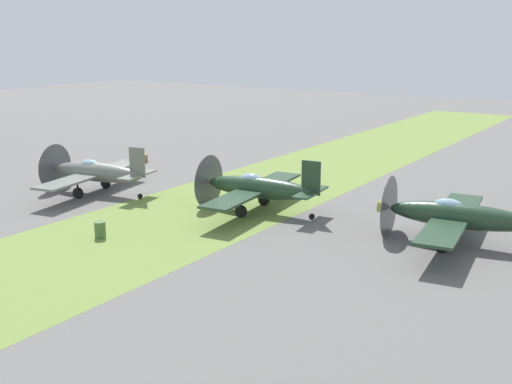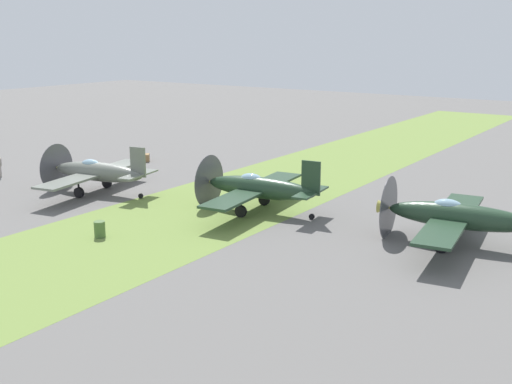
{
  "view_description": "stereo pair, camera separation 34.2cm",
  "coord_description": "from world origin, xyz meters",
  "px_view_note": "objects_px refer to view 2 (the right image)",
  "views": [
    {
      "loc": [
        -30.55,
        -33.21,
        10.72
      ],
      "look_at": [
        0.44,
        -12.41,
        1.42
      ],
      "focal_mm": 44.54,
      "sensor_mm": 36.0,
      "label": 1
    },
    {
      "loc": [
        -30.36,
        -33.49,
        10.72
      ],
      "look_at": [
        0.44,
        -12.41,
        1.42
      ],
      "focal_mm": 44.54,
      "sensor_mm": 36.0,
      "label": 2
    }
  ],
  "objects_px": {
    "airplane_lead": "(97,172)",
    "runway_marker_cone": "(204,181)",
    "fuel_drum": "(100,229)",
    "supply_crate": "(144,158)",
    "airplane_trail": "(457,216)",
    "airplane_wingman": "(258,188)"
  },
  "relations": [
    {
      "from": "airplane_lead",
      "to": "supply_crate",
      "type": "bearing_deg",
      "value": 17.47
    },
    {
      "from": "airplane_wingman",
      "to": "supply_crate",
      "type": "distance_m",
      "value": 18.9
    },
    {
      "from": "airplane_lead",
      "to": "airplane_wingman",
      "type": "distance_m",
      "value": 12.09
    },
    {
      "from": "airplane_trail",
      "to": "airplane_lead",
      "type": "bearing_deg",
      "value": 89.26
    },
    {
      "from": "airplane_lead",
      "to": "runway_marker_cone",
      "type": "height_order",
      "value": "airplane_lead"
    },
    {
      "from": "runway_marker_cone",
      "to": "airplane_trail",
      "type": "bearing_deg",
      "value": -99.97
    },
    {
      "from": "fuel_drum",
      "to": "airplane_lead",
      "type": "bearing_deg",
      "value": 48.68
    },
    {
      "from": "airplane_wingman",
      "to": "runway_marker_cone",
      "type": "height_order",
      "value": "airplane_wingman"
    },
    {
      "from": "airplane_lead",
      "to": "fuel_drum",
      "type": "distance_m",
      "value": 10.22
    },
    {
      "from": "airplane_trail",
      "to": "fuel_drum",
      "type": "height_order",
      "value": "airplane_trail"
    },
    {
      "from": "airplane_lead",
      "to": "fuel_drum",
      "type": "height_order",
      "value": "airplane_lead"
    },
    {
      "from": "airplane_trail",
      "to": "airplane_wingman",
      "type": "bearing_deg",
      "value": 84.9
    },
    {
      "from": "airplane_trail",
      "to": "fuel_drum",
      "type": "distance_m",
      "value": 18.95
    },
    {
      "from": "airplane_wingman",
      "to": "supply_crate",
      "type": "height_order",
      "value": "airplane_wingman"
    },
    {
      "from": "fuel_drum",
      "to": "airplane_trail",
      "type": "bearing_deg",
      "value": -59.47
    },
    {
      "from": "fuel_drum",
      "to": "runway_marker_cone",
      "type": "relative_size",
      "value": 2.05
    },
    {
      "from": "airplane_wingman",
      "to": "runway_marker_cone",
      "type": "relative_size",
      "value": 23.71
    },
    {
      "from": "fuel_drum",
      "to": "runway_marker_cone",
      "type": "bearing_deg",
      "value": 14.2
    },
    {
      "from": "airplane_trail",
      "to": "supply_crate",
      "type": "bearing_deg",
      "value": 68.57
    },
    {
      "from": "fuel_drum",
      "to": "supply_crate",
      "type": "xyz_separation_m",
      "value": [
        16.79,
        12.98,
        -0.13
      ]
    },
    {
      "from": "airplane_lead",
      "to": "runway_marker_cone",
      "type": "distance_m",
      "value": 7.79
    },
    {
      "from": "airplane_lead",
      "to": "supply_crate",
      "type": "distance_m",
      "value": 11.48
    }
  ]
}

